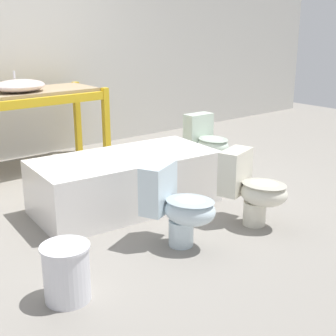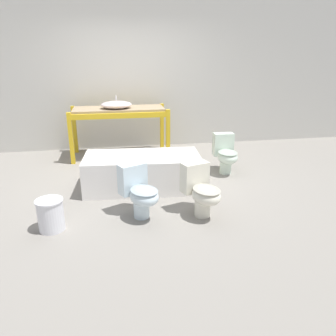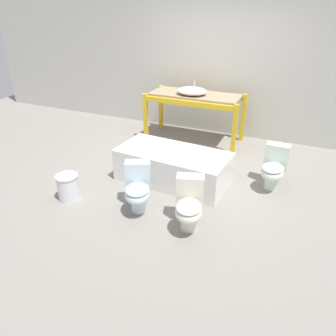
{
  "view_description": "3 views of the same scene",
  "coord_description": "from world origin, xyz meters",
  "px_view_note": "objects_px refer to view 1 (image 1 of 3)",
  "views": [
    {
      "loc": [
        -2.19,
        -3.69,
        1.61
      ],
      "look_at": [
        0.12,
        -0.82,
        0.46
      ],
      "focal_mm": 50.0,
      "sensor_mm": 36.0,
      "label": 1
    },
    {
      "loc": [
        -0.4,
        -4.73,
        1.86
      ],
      "look_at": [
        0.27,
        -0.91,
        0.47
      ],
      "focal_mm": 35.0,
      "sensor_mm": 36.0,
      "label": 2
    },
    {
      "loc": [
        1.63,
        -4.31,
        2.45
      ],
      "look_at": [
        0.13,
        -0.85,
        0.48
      ],
      "focal_mm": 35.0,
      "sensor_mm": 36.0,
      "label": 3
    }
  ],
  "objects_px": {
    "bathtub_main": "(126,178)",
    "bucket_white": "(67,271)",
    "sink_basin": "(19,86)",
    "toilet_far": "(177,205)",
    "toilet_near": "(252,187)",
    "toilet_extra": "(207,141)"
  },
  "relations": [
    {
      "from": "toilet_near",
      "to": "sink_basin",
      "type": "bearing_deg",
      "value": 92.02
    },
    {
      "from": "bathtub_main",
      "to": "sink_basin",
      "type": "bearing_deg",
      "value": 105.05
    },
    {
      "from": "toilet_extra",
      "to": "sink_basin",
      "type": "bearing_deg",
      "value": 147.22
    },
    {
      "from": "toilet_near",
      "to": "toilet_far",
      "type": "distance_m",
      "value": 0.73
    },
    {
      "from": "sink_basin",
      "to": "bucket_white",
      "type": "relative_size",
      "value": 1.54
    },
    {
      "from": "bathtub_main",
      "to": "toilet_near",
      "type": "xyz_separation_m",
      "value": [
        0.6,
        -0.96,
        0.04
      ]
    },
    {
      "from": "sink_basin",
      "to": "bucket_white",
      "type": "bearing_deg",
      "value": -107.73
    },
    {
      "from": "toilet_near",
      "to": "bucket_white",
      "type": "bearing_deg",
      "value": 164.33
    },
    {
      "from": "sink_basin",
      "to": "bathtub_main",
      "type": "bearing_deg",
      "value": -79.52
    },
    {
      "from": "bathtub_main",
      "to": "toilet_near",
      "type": "bearing_deg",
      "value": -53.26
    },
    {
      "from": "toilet_extra",
      "to": "bucket_white",
      "type": "height_order",
      "value": "toilet_extra"
    },
    {
      "from": "bathtub_main",
      "to": "bucket_white",
      "type": "relative_size",
      "value": 4.69
    },
    {
      "from": "sink_basin",
      "to": "toilet_near",
      "type": "height_order",
      "value": "sink_basin"
    },
    {
      "from": "toilet_extra",
      "to": "toilet_far",
      "type": "bearing_deg",
      "value": -137.82
    },
    {
      "from": "toilet_far",
      "to": "bucket_white",
      "type": "distance_m",
      "value": 1.01
    },
    {
      "from": "sink_basin",
      "to": "toilet_far",
      "type": "bearing_deg",
      "value": -86.02
    },
    {
      "from": "toilet_near",
      "to": "bucket_white",
      "type": "relative_size",
      "value": 1.72
    },
    {
      "from": "bathtub_main",
      "to": "toilet_extra",
      "type": "bearing_deg",
      "value": 20.55
    },
    {
      "from": "toilet_near",
      "to": "toilet_extra",
      "type": "relative_size",
      "value": 1.0
    },
    {
      "from": "bathtub_main",
      "to": "bucket_white",
      "type": "distance_m",
      "value": 1.5
    },
    {
      "from": "sink_basin",
      "to": "bucket_white",
      "type": "xyz_separation_m",
      "value": [
        -0.82,
        -2.57,
        -0.78
      ]
    },
    {
      "from": "toilet_far",
      "to": "bucket_white",
      "type": "relative_size",
      "value": 1.74
    }
  ]
}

